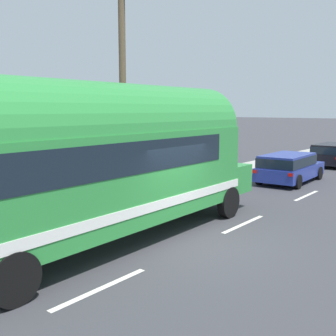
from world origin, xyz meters
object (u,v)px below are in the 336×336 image
(utility_pole, at_px, (123,81))
(painted_bus, at_px, (89,157))
(car_lead, at_px, (289,166))
(car_second, at_px, (334,153))

(utility_pole, bearing_deg, painted_bus, -55.41)
(painted_bus, distance_m, car_lead, 12.15)
(utility_pole, height_order, painted_bus, utility_pole)
(utility_pole, relative_size, car_lead, 1.88)
(utility_pole, distance_m, painted_bus, 5.16)
(painted_bus, xyz_separation_m, car_second, (-0.04, 19.38, -1.51))
(utility_pole, xyz_separation_m, car_lead, (2.79, 8.18, -3.63))
(utility_pole, height_order, car_second, utility_pole)
(car_lead, relative_size, car_second, 0.99)
(utility_pole, xyz_separation_m, car_second, (2.64, 15.50, -3.63))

